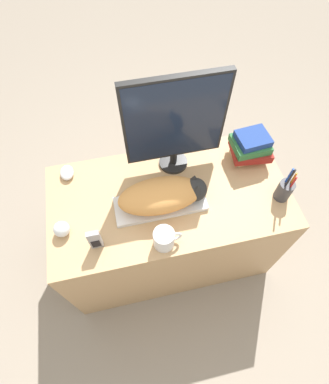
{
  "coord_description": "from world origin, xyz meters",
  "views": [
    {
      "loc": [
        -0.19,
        -0.43,
        1.96
      ],
      "look_at": [
        -0.03,
        0.3,
        0.76
      ],
      "focal_mm": 28.0,
      "sensor_mm": 36.0,
      "label": 1
    }
  ],
  "objects": [
    {
      "name": "phone",
      "position": [
        -0.37,
        0.12,
        0.77
      ],
      "size": [
        0.05,
        0.02,
        0.13
      ],
      "color": "#99999E",
      "rests_on": "desk"
    },
    {
      "name": "computer_mouse",
      "position": [
        -0.48,
        0.54,
        0.72
      ],
      "size": [
        0.07,
        0.09,
        0.04
      ],
      "color": "silver",
      "rests_on": "desk"
    },
    {
      "name": "desk",
      "position": [
        0.0,
        0.31,
        0.35
      ],
      "size": [
        1.19,
        0.62,
        0.7
      ],
      "color": "tan",
      "rests_on": "ground_plane"
    },
    {
      "name": "coffee_mug",
      "position": [
        -0.08,
        0.07,
        0.75
      ],
      "size": [
        0.13,
        0.09,
        0.1
      ],
      "color": "silver",
      "rests_on": "desk"
    },
    {
      "name": "cat",
      "position": [
        -0.03,
        0.27,
        0.79
      ],
      "size": [
        0.42,
        0.19,
        0.14
      ],
      "color": "#D18C47",
      "rests_on": "keyboard"
    },
    {
      "name": "monitor",
      "position": [
        0.06,
        0.5,
        1.0
      ],
      "size": [
        0.47,
        0.15,
        0.54
      ],
      "color": "black",
      "rests_on": "desk"
    },
    {
      "name": "keyboard",
      "position": [
        -0.06,
        0.27,
        0.71
      ],
      "size": [
        0.44,
        0.16,
        0.02
      ],
      "color": "silver",
      "rests_on": "desk"
    },
    {
      "name": "baseball",
      "position": [
        -0.52,
        0.22,
        0.74
      ],
      "size": [
        0.07,
        0.07,
        0.07
      ],
      "color": "silver",
      "rests_on": "desk"
    },
    {
      "name": "book_stack",
      "position": [
        0.46,
        0.45,
        0.78
      ],
      "size": [
        0.21,
        0.18,
        0.16
      ],
      "color": "#C6B284",
      "rests_on": "desk"
    },
    {
      "name": "ground_plane",
      "position": [
        0.0,
        0.0,
        0.0
      ],
      "size": [
        12.0,
        12.0,
        0.0
      ],
      "primitive_type": "plane",
      "color": "gray"
    },
    {
      "name": "pen_cup",
      "position": [
        0.53,
        0.18,
        0.76
      ],
      "size": [
        0.07,
        0.07,
        0.23
      ],
      "color": "#38383D",
      "rests_on": "desk"
    }
  ]
}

